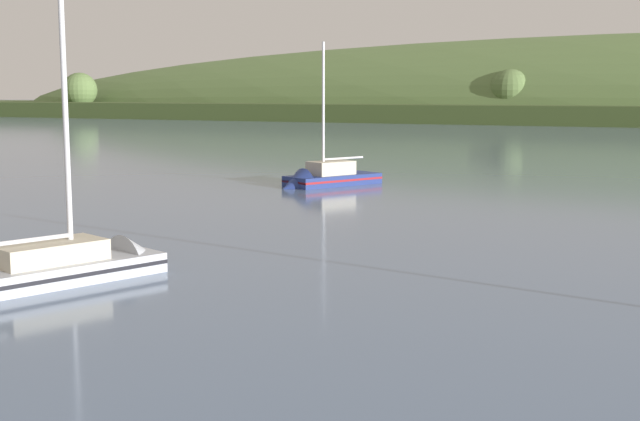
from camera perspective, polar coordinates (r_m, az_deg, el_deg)
The scene contains 2 objects.
sailboat_midwater_white at distance 31.74m, azimuth -16.26°, elevation -4.16°, with size 6.49×9.65×14.15m.
sailboat_far_left at distance 60.68m, azimuth 0.21°, elevation 1.90°, with size 6.46×8.30×11.46m.
Camera 1 is at (6.10, 1.30, 6.61)m, focal length 47.55 mm.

